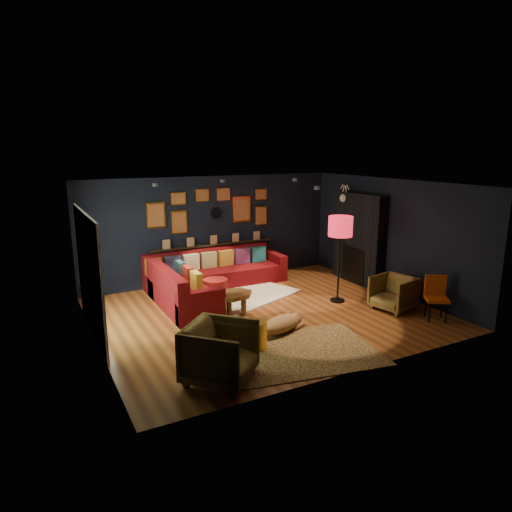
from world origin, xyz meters
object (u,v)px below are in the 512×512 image
sectional (204,280)px  pouf (215,287)px  armchair_left (220,350)px  gold_stool (256,335)px  coffee_table (233,297)px  armchair_right (393,291)px  floor_lamp (340,230)px  dog (281,321)px  orange_chair (436,294)px

sectional → pouf: bearing=-63.5°
pouf → armchair_left: (-1.41, -3.55, 0.25)m
gold_stool → coffee_table: bearing=78.3°
sectional → armchair_left: 4.06m
armchair_right → floor_lamp: 1.67m
floor_lamp → coffee_table: bearing=172.7°
dog → armchair_left: bearing=-166.3°
orange_chair → floor_lamp: (-1.03, 1.72, 1.08)m
coffee_table → pouf: bearing=83.6°
dog → coffee_table: bearing=88.3°
sectional → armchair_right: bearing=-42.5°
coffee_table → armchair_right: bearing=-22.3°
floor_lamp → gold_stool: bearing=-154.4°
armchair_left → orange_chair: (4.67, 0.28, 0.04)m
sectional → pouf: sectional is taller
armchair_left → orange_chair: 4.67m
coffee_table → gold_stool: size_ratio=2.02×
pouf → dog: size_ratio=0.43×
coffee_table → floor_lamp: floor_lamp is taller
coffee_table → floor_lamp: size_ratio=0.51×
floor_lamp → armchair_left: bearing=-151.2°
coffee_table → orange_chair: 3.95m
armchair_right → floor_lamp: size_ratio=0.42×
armchair_right → gold_stool: (-3.38, -0.35, -0.15)m
orange_chair → dog: 3.12m
floor_lamp → sectional: bearing=142.0°
armchair_right → gold_stool: size_ratio=1.65×
sectional → armchair_left: armchair_left is taller
armchair_right → gold_stool: armchair_right is taller
coffee_table → dog: (0.39, -1.22, -0.15)m
armchair_left → coffee_table: bearing=16.9°
sectional → gold_stool: size_ratio=7.25×
coffee_table → armchair_left: size_ratio=1.01×
pouf → floor_lamp: 3.04m
armchair_left → floor_lamp: 4.30m
armchair_left → floor_lamp: size_ratio=0.50×
dog → gold_stool: bearing=-171.7°
pouf → orange_chair: orange_chair is taller
armchair_left → gold_stool: size_ratio=1.99×
orange_chair → gold_stool: bearing=-152.7°
pouf → gold_stool: size_ratio=1.19×
coffee_table → orange_chair: (3.39, -2.02, 0.14)m
floor_lamp → dog: size_ratio=1.45×
sectional → dog: sectional is taller
armchair_right → gold_stool: 3.40m
coffee_table → floor_lamp: bearing=-7.3°
sectional → pouf: 0.36m
sectional → pouf: (0.15, -0.31, -0.11)m
pouf → armchair_left: bearing=-111.7°
pouf → gold_stool: gold_stool is taller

